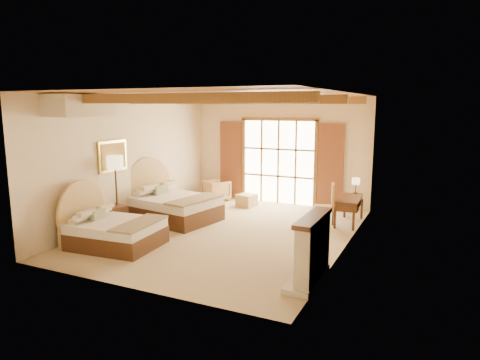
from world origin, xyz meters
The scene contains 19 objects.
floor centered at (0.00, 0.00, 0.00)m, with size 7.00×7.00×0.00m, color tan.
wall_back centered at (0.00, 3.50, 1.60)m, with size 5.50×5.50×0.00m, color beige.
wall_left centered at (-2.75, 0.00, 1.60)m, with size 7.00×7.00×0.00m, color beige.
wall_right centered at (2.75, 0.00, 1.60)m, with size 7.00×7.00×0.00m, color beige.
ceiling centered at (0.00, 0.00, 3.20)m, with size 7.00×7.00×0.00m, color #AA733B.
ceiling_beams centered at (0.00, 0.00, 3.08)m, with size 5.39×4.60×0.18m, color olive, non-canonical shape.
french_doors centered at (0.00, 3.44, 1.25)m, with size 3.95×0.08×2.60m.
fireplace centered at (2.60, -2.00, 0.51)m, with size 0.46×1.40×1.16m.
painting centered at (-2.70, -0.75, 1.75)m, with size 0.06×0.95×0.75m.
canopy_valance centered at (-2.40, -2.00, 2.95)m, with size 0.70×1.40×0.45m, color beige.
bed_near centered at (-1.82, -1.93, 0.36)m, with size 1.92×1.51×1.20m.
bed_far centered at (-1.87, 0.36, 0.42)m, with size 2.34×1.90×1.38m.
nightstand centered at (-2.50, -1.06, 0.30)m, with size 0.51×0.51×0.61m, color #492D15.
floor_lamp centered at (-2.50, -0.92, 1.52)m, with size 0.38×0.38×1.79m.
armchair centered at (-1.85, 2.89, 0.33)m, with size 0.70×0.72×0.65m, color tan.
ottoman centered at (-0.68, 2.60, 0.18)m, with size 0.49×0.49×0.36m, color tan.
desk centered at (2.45, 1.97, 0.36)m, with size 0.63×1.28×0.67m.
desk_chair centered at (1.96, 1.45, 0.33)m, with size 0.58×0.57×1.08m.
desk_lamp centered at (2.49, 2.56, 0.98)m, with size 0.20×0.20×0.41m.
Camera 1 is at (4.42, -8.70, 2.95)m, focal length 32.00 mm.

